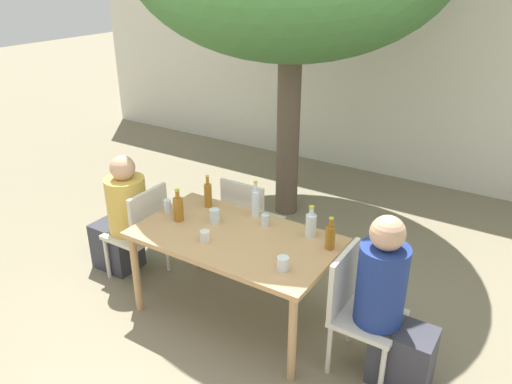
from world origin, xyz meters
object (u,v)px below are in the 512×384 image
(patio_chair_1, at_px, (357,305))
(water_bottle_4, at_px, (311,225))
(amber_bottle_2, at_px, (178,208))
(drinking_glass_0, at_px, (265,220))
(patio_chair_0, at_px, (141,229))
(person_seated_1, at_px, (391,311))
(person_seated_0, at_px, (122,220))
(drinking_glass_4, at_px, (215,216))
(amber_bottle_0, at_px, (208,195))
(water_bottle_1, at_px, (256,202))
(amber_bottle_3, at_px, (330,237))
(dining_table_front, at_px, (235,244))
(patio_chair_2, at_px, (249,218))
(drinking_glass_1, at_px, (205,236))
(drinking_glass_3, at_px, (168,206))
(drinking_glass_2, at_px, (283,264))

(patio_chair_1, xyz_separation_m, water_bottle_4, (-0.52, 0.30, 0.34))
(amber_bottle_2, distance_m, drinking_glass_0, 0.70)
(patio_chair_0, xyz_separation_m, person_seated_1, (2.25, -0.00, 0.05))
(person_seated_0, bearing_deg, drinking_glass_4, 95.02)
(amber_bottle_0, height_order, drinking_glass_0, amber_bottle_0)
(water_bottle_1, distance_m, amber_bottle_3, 0.75)
(dining_table_front, distance_m, water_bottle_1, 0.42)
(drinking_glass_4, bearing_deg, drinking_glass_0, 26.28)
(amber_bottle_3, height_order, water_bottle_4, same)
(dining_table_front, distance_m, drinking_glass_4, 0.30)
(patio_chair_2, bearing_deg, drinking_glass_1, 101.28)
(person_seated_1, xyz_separation_m, drinking_glass_1, (-1.38, -0.19, 0.23))
(patio_chair_0, bearing_deg, amber_bottle_3, 97.22)
(water_bottle_4, bearing_deg, drinking_glass_4, -163.80)
(water_bottle_1, xyz_separation_m, water_bottle_4, (0.54, -0.06, -0.02))
(dining_table_front, relative_size, drinking_glass_3, 13.06)
(patio_chair_2, distance_m, drinking_glass_0, 0.65)
(water_bottle_1, relative_size, drinking_glass_2, 3.06)
(dining_table_front, xyz_separation_m, drinking_glass_2, (0.54, -0.21, 0.13))
(person_seated_1, bearing_deg, drinking_glass_2, 106.96)
(patio_chair_1, relative_size, person_seated_1, 0.73)
(amber_bottle_3, distance_m, drinking_glass_4, 0.96)
(dining_table_front, xyz_separation_m, person_seated_0, (-1.25, -0.00, -0.15))
(patio_chair_1, xyz_separation_m, drinking_glass_1, (-1.15, -0.19, 0.28))
(patio_chair_0, distance_m, amber_bottle_2, 0.60)
(water_bottle_1, bearing_deg, drinking_glass_1, -99.23)
(patio_chair_1, xyz_separation_m, amber_bottle_3, (-0.32, 0.22, 0.34))
(patio_chair_1, relative_size, person_seated_0, 0.77)
(drinking_glass_2, bearing_deg, amber_bottle_2, 170.48)
(drinking_glass_2, bearing_deg, water_bottle_1, 135.32)
(drinking_glass_1, bearing_deg, water_bottle_4, 38.34)
(amber_bottle_0, xyz_separation_m, drinking_glass_0, (0.58, -0.02, -0.07))
(water_bottle_1, relative_size, drinking_glass_4, 2.60)
(dining_table_front, height_order, drinking_glass_3, drinking_glass_3)
(patio_chair_0, distance_m, amber_bottle_0, 0.70)
(water_bottle_4, bearing_deg, amber_bottle_3, -23.83)
(patio_chair_0, relative_size, drinking_glass_3, 7.48)
(water_bottle_4, bearing_deg, person_seated_1, -21.96)
(patio_chair_2, height_order, water_bottle_1, water_bottle_1)
(amber_bottle_2, bearing_deg, patio_chair_1, 1.31)
(person_seated_0, height_order, person_seated_1, person_seated_1)
(drinking_glass_2, xyz_separation_m, drinking_glass_3, (-1.23, 0.23, 0.01))
(dining_table_front, distance_m, person_seated_1, 1.25)
(patio_chair_1, distance_m, water_bottle_4, 0.69)
(water_bottle_1, bearing_deg, drinking_glass_3, -151.12)
(person_seated_0, xyz_separation_m, drinking_glass_1, (1.11, -0.19, 0.27))
(person_seated_1, height_order, amber_bottle_0, person_seated_1)
(person_seated_1, xyz_separation_m, drinking_glass_4, (-1.50, 0.09, 0.25))
(drinking_glass_2, bearing_deg, person_seated_0, 173.17)
(drinking_glass_0, distance_m, drinking_glass_2, 0.65)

